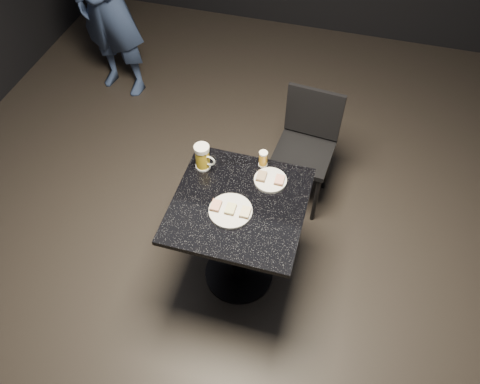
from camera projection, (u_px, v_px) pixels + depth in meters
The scene contains 11 objects.
floor at pixel (239, 274), 3.04m from camera, with size 6.00×6.00×0.00m, color black.
room_shell at pixel (238, 10), 1.61m from camera, with size 6.00×6.00×6.00m.
plate_large at pixel (231, 211), 2.42m from camera, with size 0.23×0.23×0.01m, color silver.
plate_small at pixel (270, 180), 2.55m from camera, with size 0.18×0.18×0.01m, color silver.
patron at pixel (108, 2), 3.64m from camera, with size 0.59×0.39×1.62m, color navy.
table at pixel (239, 229), 2.65m from camera, with size 0.70×0.70×0.75m.
beer_mug at pixel (203, 157), 2.56m from camera, with size 0.12×0.09×0.16m.
beer_tumbler at pixel (263, 159), 2.60m from camera, with size 0.05×0.05×0.10m.
chair at pixel (306, 143), 3.10m from camera, with size 0.40×0.40×0.86m.
canapes_on_plate_large at pixel (230, 209), 2.41m from camera, with size 0.21×0.07×0.02m.
canapes_on_plate_small at pixel (270, 178), 2.54m from camera, with size 0.15×0.07×0.02m.
Camera 1 is at (0.41, -1.45, 2.70)m, focal length 35.00 mm.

